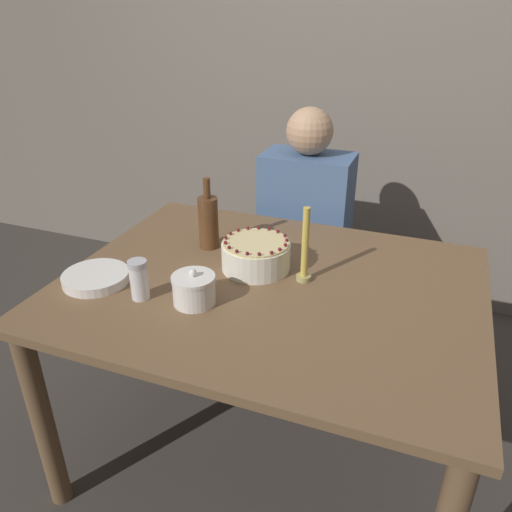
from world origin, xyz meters
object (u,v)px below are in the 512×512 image
(sugar_shaker, at_px, (139,279))
(bottle, at_px, (208,221))
(candle, at_px, (305,252))
(person_man_blue_shirt, at_px, (304,251))
(cake, at_px, (256,255))
(sugar_bowl, at_px, (194,289))

(sugar_shaker, distance_m, bottle, 0.41)
(candle, relative_size, person_man_blue_shirt, 0.22)
(person_man_blue_shirt, bearing_deg, candle, 104.94)
(person_man_blue_shirt, bearing_deg, bottle, 68.13)
(sugar_shaker, relative_size, person_man_blue_shirt, 0.11)
(cake, relative_size, sugar_bowl, 1.77)
(candle, bearing_deg, bottle, 163.53)
(sugar_shaker, distance_m, person_man_blue_shirt, 1.05)
(sugar_bowl, xyz_separation_m, bottle, (-0.13, 0.37, 0.06))
(cake, distance_m, candle, 0.19)
(cake, bearing_deg, sugar_shaker, -130.90)
(candle, height_order, person_man_blue_shirt, person_man_blue_shirt)
(cake, xyz_separation_m, person_man_blue_shirt, (-0.00, 0.65, -0.29))
(sugar_bowl, bearing_deg, cake, 70.42)
(candle, height_order, bottle, bottle)
(person_man_blue_shirt, bearing_deg, sugar_shaker, 74.57)
(cake, relative_size, person_man_blue_shirt, 0.20)
(cake, xyz_separation_m, bottle, (-0.23, 0.10, 0.05))
(sugar_shaker, xyz_separation_m, person_man_blue_shirt, (0.27, 0.96, -0.31))
(bottle, relative_size, person_man_blue_shirt, 0.23)
(bottle, bearing_deg, sugar_bowl, -71.09)
(sugar_bowl, height_order, person_man_blue_shirt, person_man_blue_shirt)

